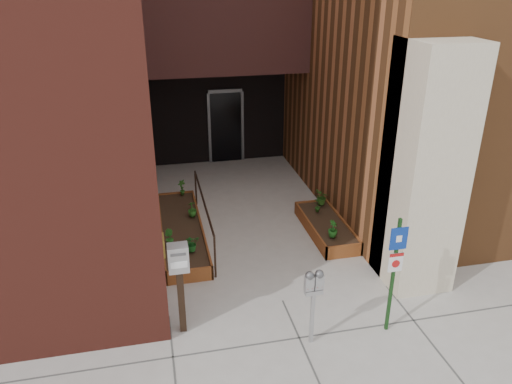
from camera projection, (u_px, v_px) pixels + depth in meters
ground at (283, 301)px, 8.85m from camera, size 80.00×80.00×0.00m
planter_left at (182, 232)px, 10.89m from camera, size 0.90×3.60×0.30m
planter_right at (326, 228)px, 11.07m from camera, size 0.80×2.20×0.30m
handrail at (204, 205)px, 10.70m from camera, size 0.04×3.34×0.90m
parking_meter at (314, 288)px, 7.46m from camera, size 0.30×0.14×1.32m
sign_post at (395, 264)px, 7.64m from camera, size 0.28×0.07×2.03m
payment_dropbox at (179, 270)px, 7.67m from camera, size 0.32×0.24×1.59m
shrub_left_a at (192, 243)px, 9.78m from camera, size 0.36×0.36×0.33m
shrub_left_b at (169, 238)px, 9.94m from camera, size 0.27×0.27×0.36m
shrub_left_c at (192, 209)px, 11.15m from camera, size 0.25×0.25×0.36m
shrub_left_d at (182, 187)px, 12.20m from camera, size 0.28×0.28×0.39m
shrub_right_a at (333, 229)px, 10.29m from camera, size 0.29×0.29×0.36m
shrub_right_b at (318, 204)px, 11.35m from camera, size 0.24×0.24×0.36m
shrub_right_c at (322, 197)px, 11.69m from camera, size 0.45×0.45×0.36m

